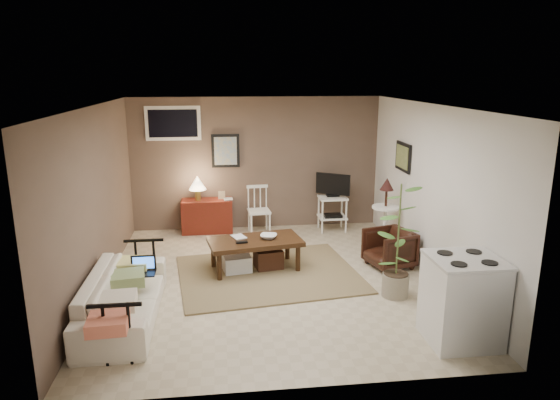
{
  "coord_description": "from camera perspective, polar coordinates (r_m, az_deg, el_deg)",
  "views": [
    {
      "loc": [
        -0.62,
        -6.45,
        2.8
      ],
      "look_at": [
        0.18,
        0.35,
        1.06
      ],
      "focal_mm": 32.0,
      "sensor_mm": 36.0,
      "label": 1
    }
  ],
  "objects": [
    {
      "name": "rug",
      "position": [
        7.22,
        -1.32,
        -8.43
      ],
      "size": [
        2.73,
        2.3,
        0.02
      ],
      "primitive_type": "cube",
      "rotation": [
        0.0,
        0.0,
        0.13
      ],
      "color": "olive",
      "rests_on": "floor"
    },
    {
      "name": "stove",
      "position": [
        5.72,
        20.14,
        -10.67
      ],
      "size": [
        0.73,
        0.68,
        0.96
      ],
      "color": "silver",
      "rests_on": "floor"
    },
    {
      "name": "floor",
      "position": [
        7.06,
        -1.16,
        -9.07
      ],
      "size": [
        5.0,
        5.0,
        0.0
      ],
      "primitive_type": "plane",
      "color": "#C1B293",
      "rests_on": "ground"
    },
    {
      "name": "laptop",
      "position": [
        6.36,
        -15.37,
        -7.51
      ],
      "size": [
        0.3,
        0.22,
        0.21
      ],
      "color": "black",
      "rests_on": "sofa"
    },
    {
      "name": "potted_plant",
      "position": [
        6.46,
        13.36,
        -4.12
      ],
      "size": [
        0.38,
        0.38,
        1.51
      ],
      "color": "gray",
      "rests_on": "floor"
    },
    {
      "name": "art_right",
      "position": [
        8.13,
        13.9,
        4.81
      ],
      "size": [
        0.03,
        0.6,
        0.45
      ],
      "primitive_type": "cube",
      "color": "black"
    },
    {
      "name": "sofa",
      "position": [
        6.13,
        -17.52,
        -9.66
      ],
      "size": [
        0.57,
        1.96,
        0.77
      ],
      "primitive_type": "imported",
      "rotation": [
        0.0,
        0.0,
        1.57
      ],
      "color": "#EFE5CE",
      "rests_on": "floor"
    },
    {
      "name": "sofa_end_rails",
      "position": [
        6.13,
        -16.43,
        -10.13
      ],
      "size": [
        0.53,
        1.96,
        0.66
      ],
      "primitive_type": null,
      "color": "black",
      "rests_on": "floor"
    },
    {
      "name": "spindle_chair",
      "position": [
        8.95,
        -2.43,
        -1.29
      ],
      "size": [
        0.41,
        0.41,
        0.85
      ],
      "color": "white",
      "rests_on": "floor"
    },
    {
      "name": "side_table",
      "position": [
        8.24,
        12.0,
        -0.58
      ],
      "size": [
        0.44,
        0.44,
        1.18
      ],
      "color": "white",
      "rests_on": "floor"
    },
    {
      "name": "tv_stand",
      "position": [
        9.07,
        6.04,
        -0.08
      ],
      "size": [
        0.56,
        0.41,
        1.06
      ],
      "color": "white",
      "rests_on": "floor"
    },
    {
      "name": "red_console",
      "position": [
        9.08,
        -8.42,
        -1.45
      ],
      "size": [
        0.9,
        0.4,
        1.04
      ],
      "color": "maroon",
      "rests_on": "floor"
    },
    {
      "name": "armchair",
      "position": [
        7.57,
        12.39,
        -5.24
      ],
      "size": [
        0.71,
        0.74,
        0.62
      ],
      "primitive_type": "imported",
      "rotation": [
        0.0,
        0.0,
        -1.29
      ],
      "color": "black",
      "rests_on": "floor"
    },
    {
      "name": "sofa_pillows",
      "position": [
        5.88,
        -17.52,
        -9.77
      ],
      "size": [
        0.38,
        1.87,
        0.13
      ],
      "primitive_type": null,
      "color": "beige",
      "rests_on": "sofa"
    },
    {
      "name": "art_back",
      "position": [
        9.03,
        -6.24,
        5.61
      ],
      "size": [
        0.5,
        0.03,
        0.6
      ],
      "primitive_type": "cube",
      "color": "black"
    },
    {
      "name": "book_console",
      "position": [
        8.96,
        -6.46,
        0.67
      ],
      "size": [
        0.16,
        0.03,
        0.21
      ],
      "primitive_type": "imported",
      "rotation": [
        0.0,
        0.0,
        0.06
      ],
      "color": "#35220E",
      "rests_on": "red_console"
    },
    {
      "name": "window",
      "position": [
        9.01,
        -12.13,
        8.56
      ],
      "size": [
        0.96,
        0.03,
        0.6
      ],
      "primitive_type": "cube",
      "color": "white"
    },
    {
      "name": "bowl",
      "position": [
        7.23,
        -1.32,
        -3.5
      ],
      "size": [
        0.25,
        0.11,
        0.24
      ],
      "primitive_type": "imported",
      "rotation": [
        0.0,
        0.0,
        -0.22
      ],
      "color": "#35220E",
      "rests_on": "coffee_table"
    },
    {
      "name": "book_table",
      "position": [
        7.25,
        -5.4,
        -3.51
      ],
      "size": [
        0.17,
        0.08,
        0.24
      ],
      "primitive_type": "imported",
      "rotation": [
        0.0,
        0.0,
        0.37
      ],
      "color": "#35220E",
      "rests_on": "coffee_table"
    },
    {
      "name": "coffee_table",
      "position": [
        7.29,
        -2.93,
        -5.97
      ],
      "size": [
        1.42,
        0.9,
        0.5
      ],
      "color": "#35220E",
      "rests_on": "floor"
    }
  ]
}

